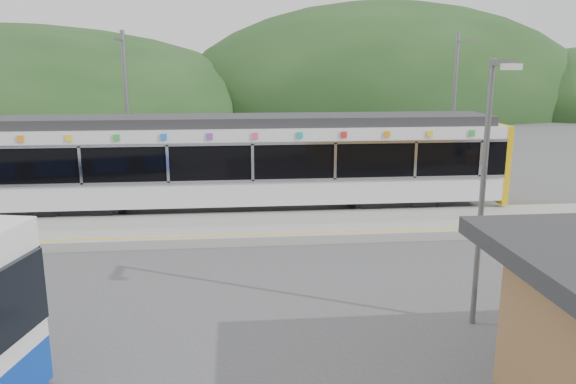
{
  "coord_description": "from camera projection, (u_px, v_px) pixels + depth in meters",
  "views": [
    {
      "loc": [
        -2.65,
        -15.34,
        5.7
      ],
      "look_at": [
        -1.04,
        1.0,
        1.92
      ],
      "focal_mm": 35.0,
      "sensor_mm": 36.0,
      "label": 1
    }
  ],
  "objects": [
    {
      "name": "ground",
      "position": [
        327.0,
        263.0,
        16.41
      ],
      "size": [
        120.0,
        120.0,
        0.0
      ],
      "primitive_type": "plane",
      "color": "#4C4C4F",
      "rests_on": "ground"
    },
    {
      "name": "hills",
      "position": [
        459.0,
        211.0,
        22.13
      ],
      "size": [
        146.0,
        149.0,
        26.0
      ],
      "color": "#1E3D19",
      "rests_on": "ground"
    },
    {
      "name": "platform",
      "position": [
        311.0,
        226.0,
        19.57
      ],
      "size": [
        26.0,
        3.2,
        0.3
      ],
      "primitive_type": "cube",
      "color": "#9E9E99",
      "rests_on": "ground"
    },
    {
      "name": "yellow_line",
      "position": [
        317.0,
        233.0,
        18.28
      ],
      "size": [
        26.0,
        0.1,
        0.01
      ],
      "primitive_type": "cube",
      "color": "yellow",
      "rests_on": "platform"
    },
    {
      "name": "train",
      "position": [
        239.0,
        160.0,
        21.53
      ],
      "size": [
        20.44,
        3.01,
        3.74
      ],
      "color": "black",
      "rests_on": "ground"
    },
    {
      "name": "catenary_mast_west",
      "position": [
        127.0,
        114.0,
        23.22
      ],
      "size": [
        0.18,
        1.8,
        7.0
      ],
      "color": "slate",
      "rests_on": "ground"
    },
    {
      "name": "catenary_mast_east",
      "position": [
        453.0,
        111.0,
        24.56
      ],
      "size": [
        0.18,
        1.8,
        7.0
      ],
      "color": "slate",
      "rests_on": "ground"
    },
    {
      "name": "lamp_post",
      "position": [
        487.0,
        172.0,
        11.72
      ],
      "size": [
        0.36,
        1.03,
        5.81
      ],
      "rotation": [
        0.0,
        0.0,
        -0.05
      ],
      "color": "slate",
      "rests_on": "ground"
    }
  ]
}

